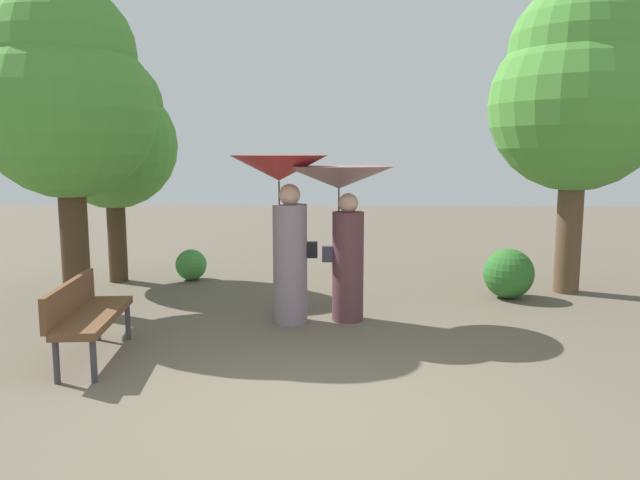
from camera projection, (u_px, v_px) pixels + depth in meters
name	position (u px, v px, depth m)	size (l,w,h in m)	color
ground_plane	(311.00, 409.00, 5.15)	(40.00, 40.00, 0.00)	brown
person_left	(283.00, 205.00, 7.58)	(1.21, 1.21, 2.11)	gray
person_right	(342.00, 204.00, 7.67)	(1.40, 1.40, 1.98)	#563338
park_bench	(86.00, 312.00, 6.32)	(0.63, 1.54, 0.83)	#38383D
tree_near_left	(112.00, 133.00, 9.92)	(2.08, 2.08, 3.70)	#42301E
tree_near_right	(577.00, 89.00, 9.04)	(2.57, 2.57, 4.63)	brown
tree_mid_left	(66.00, 94.00, 7.84)	(2.27, 2.27, 4.30)	#42301E
bush_path_left	(191.00, 265.00, 10.34)	(0.52, 0.52, 0.52)	#428C3D
bush_path_right	(509.00, 273.00, 9.04)	(0.74, 0.74, 0.74)	#2D6B28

